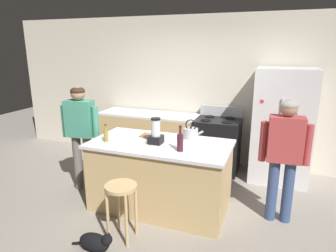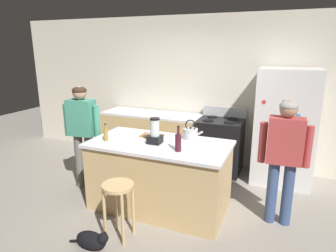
{
  "view_description": "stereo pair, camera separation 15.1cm",
  "coord_description": "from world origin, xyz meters",
  "px_view_note": "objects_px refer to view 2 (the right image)",
  "views": [
    {
      "loc": [
        1.37,
        -3.39,
        2.14
      ],
      "look_at": [
        0.0,
        0.3,
        1.08
      ],
      "focal_mm": 31.44,
      "sensor_mm": 36.0,
      "label": 1
    },
    {
      "loc": [
        1.51,
        -3.33,
        2.14
      ],
      "look_at": [
        0.0,
        0.3,
        1.08
      ],
      "focal_mm": 31.44,
      "sensor_mm": 36.0,
      "label": 2
    }
  ],
  "objects_px": {
    "blender_appliance": "(155,133)",
    "bottle_vinegar": "(106,135)",
    "bottle_wine": "(178,142)",
    "tea_kettle": "(191,133)",
    "person_by_island_left": "(82,128)",
    "person_by_sink_right": "(284,152)",
    "chef_knife": "(153,135)",
    "kitchen_island": "(159,175)",
    "cutting_board": "(152,136)",
    "stove_range": "(219,145)",
    "refrigerator": "(285,127)",
    "cat": "(92,240)",
    "bar_stool": "(118,196)"
  },
  "relations": [
    {
      "from": "blender_appliance",
      "to": "chef_knife",
      "type": "relative_size",
      "value": 1.53
    },
    {
      "from": "person_by_island_left",
      "to": "bar_stool",
      "type": "height_order",
      "value": "person_by_island_left"
    },
    {
      "from": "tea_kettle",
      "to": "chef_knife",
      "type": "relative_size",
      "value": 1.25
    },
    {
      "from": "tea_kettle",
      "to": "cutting_board",
      "type": "distance_m",
      "value": 0.55
    },
    {
      "from": "kitchen_island",
      "to": "blender_appliance",
      "type": "bearing_deg",
      "value": -134.96
    },
    {
      "from": "blender_appliance",
      "to": "bottle_vinegar",
      "type": "xyz_separation_m",
      "value": [
        -0.64,
        -0.16,
        -0.06
      ]
    },
    {
      "from": "bottle_vinegar",
      "to": "tea_kettle",
      "type": "bearing_deg",
      "value": 27.12
    },
    {
      "from": "person_by_sink_right",
      "to": "cat",
      "type": "bearing_deg",
      "value": -144.37
    },
    {
      "from": "cat",
      "to": "tea_kettle",
      "type": "height_order",
      "value": "tea_kettle"
    },
    {
      "from": "kitchen_island",
      "to": "cutting_board",
      "type": "distance_m",
      "value": 0.56
    },
    {
      "from": "refrigerator",
      "to": "stove_range",
      "type": "relative_size",
      "value": 1.65
    },
    {
      "from": "stove_range",
      "to": "cat",
      "type": "relative_size",
      "value": 2.14
    },
    {
      "from": "person_by_island_left",
      "to": "bottle_vinegar",
      "type": "distance_m",
      "value": 0.69
    },
    {
      "from": "kitchen_island",
      "to": "refrigerator",
      "type": "bearing_deg",
      "value": 44.97
    },
    {
      "from": "bottle_vinegar",
      "to": "bottle_wine",
      "type": "height_order",
      "value": "bottle_wine"
    },
    {
      "from": "tea_kettle",
      "to": "chef_knife",
      "type": "height_order",
      "value": "tea_kettle"
    },
    {
      "from": "stove_range",
      "to": "tea_kettle",
      "type": "height_order",
      "value": "tea_kettle"
    },
    {
      "from": "bar_stool",
      "to": "blender_appliance",
      "type": "bearing_deg",
      "value": 81.95
    },
    {
      "from": "bottle_vinegar",
      "to": "bottle_wine",
      "type": "distance_m",
      "value": 1.03
    },
    {
      "from": "stove_range",
      "to": "bottle_vinegar",
      "type": "distance_m",
      "value": 2.15
    },
    {
      "from": "refrigerator",
      "to": "bar_stool",
      "type": "distance_m",
      "value": 2.86
    },
    {
      "from": "bottle_vinegar",
      "to": "chef_knife",
      "type": "bearing_deg",
      "value": 39.96
    },
    {
      "from": "bar_stool",
      "to": "cutting_board",
      "type": "distance_m",
      "value": 1.1
    },
    {
      "from": "kitchen_island",
      "to": "stove_range",
      "type": "bearing_deg",
      "value": 72.89
    },
    {
      "from": "blender_appliance",
      "to": "tea_kettle",
      "type": "relative_size",
      "value": 1.23
    },
    {
      "from": "chef_knife",
      "to": "bar_stool",
      "type": "bearing_deg",
      "value": -84.78
    },
    {
      "from": "stove_range",
      "to": "blender_appliance",
      "type": "xyz_separation_m",
      "value": [
        -0.51,
        -1.57,
        0.6
      ]
    },
    {
      "from": "blender_appliance",
      "to": "bottle_vinegar",
      "type": "relative_size",
      "value": 1.43
    },
    {
      "from": "person_by_sink_right",
      "to": "bottle_vinegar",
      "type": "distance_m",
      "value": 2.25
    },
    {
      "from": "tea_kettle",
      "to": "refrigerator",
      "type": "bearing_deg",
      "value": 45.17
    },
    {
      "from": "bottle_wine",
      "to": "cutting_board",
      "type": "bearing_deg",
      "value": 142.61
    },
    {
      "from": "bottle_vinegar",
      "to": "blender_appliance",
      "type": "bearing_deg",
      "value": 13.87
    },
    {
      "from": "bottle_wine",
      "to": "refrigerator",
      "type": "bearing_deg",
      "value": 55.89
    },
    {
      "from": "kitchen_island",
      "to": "refrigerator",
      "type": "relative_size",
      "value": 1.0
    },
    {
      "from": "kitchen_island",
      "to": "chef_knife",
      "type": "height_order",
      "value": "chef_knife"
    },
    {
      "from": "person_by_island_left",
      "to": "bottle_vinegar",
      "type": "xyz_separation_m",
      "value": [
        0.62,
        -0.29,
        0.05
      ]
    },
    {
      "from": "bottle_wine",
      "to": "tea_kettle",
      "type": "bearing_deg",
      "value": 91.92
    },
    {
      "from": "kitchen_island",
      "to": "stove_range",
      "type": "xyz_separation_m",
      "value": [
        0.47,
        1.52,
        0.01
      ]
    },
    {
      "from": "bottle_wine",
      "to": "cat",
      "type": "bearing_deg",
      "value": -126.66
    },
    {
      "from": "refrigerator",
      "to": "tea_kettle",
      "type": "relative_size",
      "value": 6.66
    },
    {
      "from": "bar_stool",
      "to": "bottle_wine",
      "type": "bearing_deg",
      "value": 50.09
    },
    {
      "from": "person_by_island_left",
      "to": "chef_knife",
      "type": "relative_size",
      "value": 7.25
    },
    {
      "from": "bar_stool",
      "to": "bottle_vinegar",
      "type": "bearing_deg",
      "value": 132.0
    },
    {
      "from": "person_by_island_left",
      "to": "person_by_sink_right",
      "type": "distance_m",
      "value": 2.83
    },
    {
      "from": "bar_stool",
      "to": "bottle_vinegar",
      "type": "height_order",
      "value": "bottle_vinegar"
    },
    {
      "from": "bottle_wine",
      "to": "stove_range",
      "type": "bearing_deg",
      "value": 85.85
    },
    {
      "from": "bottle_vinegar",
      "to": "tea_kettle",
      "type": "xyz_separation_m",
      "value": [
        1.01,
        0.52,
        -0.01
      ]
    },
    {
      "from": "person_by_island_left",
      "to": "blender_appliance",
      "type": "height_order",
      "value": "person_by_island_left"
    },
    {
      "from": "person_by_sink_right",
      "to": "bottle_vinegar",
      "type": "relative_size",
      "value": 6.6
    },
    {
      "from": "kitchen_island",
      "to": "person_by_sink_right",
      "type": "xyz_separation_m",
      "value": [
        1.52,
        0.22,
        0.47
      ]
    }
  ]
}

